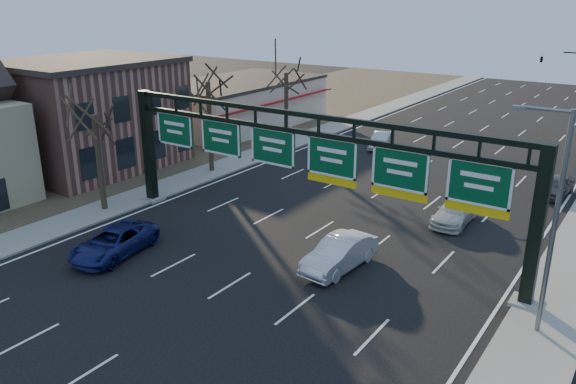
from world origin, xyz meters
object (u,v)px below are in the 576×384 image
Objects in this scene: sign_gantry at (304,161)px; car_blue_suv at (114,242)px; car_silver_sedan at (340,254)px; car_white_wagon at (455,212)px.

sign_gantry is 10.70m from car_blue_suv.
car_blue_suv is 1.08× the size of car_silver_sedan.
sign_gantry is 5.40× the size of car_white_wagon.
car_silver_sedan is 9.49m from car_white_wagon.
car_blue_suv is at bearing -136.41° from sign_gantry.
car_blue_suv is 1.13× the size of car_white_wagon.
car_silver_sedan is at bearing 16.69° from car_blue_suv.
sign_gantry reaches higher than car_blue_suv.
sign_gantry is at bearing 33.15° from car_blue_suv.
car_blue_suv is (-7.21, -6.86, -3.92)m from sign_gantry.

